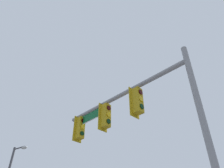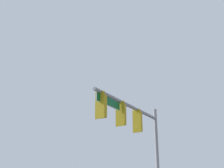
% 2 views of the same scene
% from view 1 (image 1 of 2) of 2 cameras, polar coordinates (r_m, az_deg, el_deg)
% --- Properties ---
extents(signal_pole_near, '(6.57, 1.88, 7.32)m').
position_cam_1_polar(signal_pole_near, '(8.77, 4.26, -8.63)').
color(signal_pole_near, gray).
rests_on(signal_pole_near, ground_plane).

